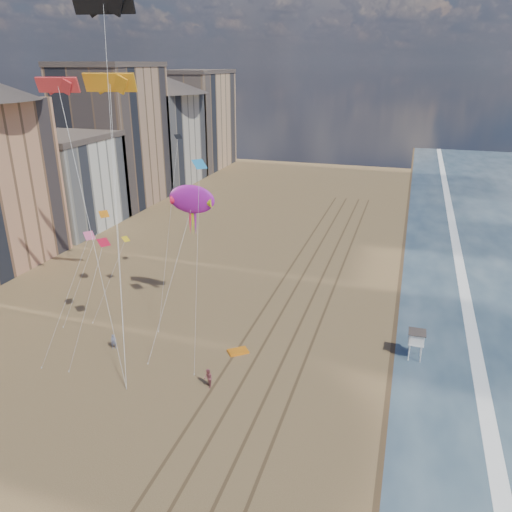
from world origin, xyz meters
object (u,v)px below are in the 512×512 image
Objects in this scene: lifeguard_stand at (417,338)px; grounded_kite at (238,351)px; kite_flyer_b at (208,378)px; show_kite at (192,200)px; kite_flyer_a at (114,342)px.

grounded_kite is (-17.91, -4.42, -2.32)m from lifeguard_stand.
show_kite is at bearing 169.98° from kite_flyer_b.
kite_flyer_b is at bearing -44.46° from kite_flyer_a.
show_kite is 17.63m from kite_flyer_a.
kite_flyer_b is at bearing -134.12° from grounded_kite.
grounded_kite is at bearing -40.42° from show_kite.
show_kite is (-7.52, 6.40, 14.41)m from grounded_kite.
grounded_kite is 0.11× the size of show_kite.
kite_flyer_b is (-0.69, -6.56, 0.85)m from grounded_kite.
kite_flyer_b is (12.34, -3.32, 0.13)m from kite_flyer_a.
grounded_kite is at bearing -166.13° from lifeguard_stand.
kite_flyer_a is 12.78m from kite_flyer_b.
show_kite reaches higher than grounded_kite.
lifeguard_stand is 1.64× the size of kite_flyer_b.
lifeguard_stand is 28.22m from show_kite.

